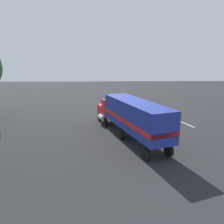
# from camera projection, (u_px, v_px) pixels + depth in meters

# --- Properties ---
(ground_plane) EXTENTS (120.00, 120.00, 0.00)m
(ground_plane) POSITION_uv_depth(u_px,v_px,m) (109.00, 121.00, 28.62)
(ground_plane) COLOR #232326
(lane_stripe_near) EXTENTS (4.25, 1.47, 0.01)m
(lane_stripe_near) POSITION_uv_depth(u_px,v_px,m) (134.00, 119.00, 29.97)
(lane_stripe_near) COLOR silver
(lane_stripe_near) RESTS_ON ground_plane
(lane_stripe_mid) EXTENTS (4.25, 1.44, 0.01)m
(lane_stripe_mid) POSITION_uv_depth(u_px,v_px,m) (156.00, 120.00, 29.10)
(lane_stripe_mid) COLOR silver
(lane_stripe_mid) RESTS_ON ground_plane
(lane_stripe_far) EXTENTS (4.27, 1.40, 0.01)m
(lane_stripe_far) POSITION_uv_depth(u_px,v_px,m) (183.00, 123.00, 27.94)
(lane_stripe_far) COLOR silver
(lane_stripe_far) RESTS_ON ground_plane
(semi_truck) EXTENTS (14.21, 6.89, 4.50)m
(semi_truck) POSITION_uv_depth(u_px,v_px,m) (130.00, 115.00, 21.95)
(semi_truck) COLOR red
(semi_truck) RESTS_ON ground_plane
(person_bystander) EXTENTS (0.34, 0.46, 1.63)m
(person_bystander) POSITION_uv_depth(u_px,v_px,m) (138.00, 122.00, 25.05)
(person_bystander) COLOR #2D3347
(person_bystander) RESTS_ON ground_plane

